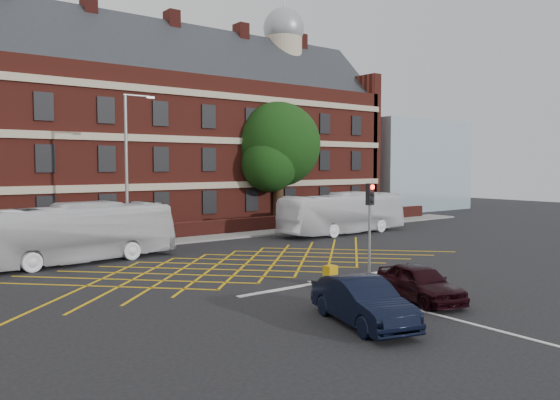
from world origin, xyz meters
TOP-DOWN VIEW (x-y plane):
  - ground at (0.00, 0.00)m, footprint 120.00×120.00m
  - victorian_building at (0.25, 22.00)m, footprint 51.00×12.17m
  - boundary_wall at (0.00, 13.00)m, footprint 56.00×0.50m
  - far_pavement at (0.00, 12.00)m, footprint 60.00×3.00m
  - glass_block at (34.00, 21.00)m, footprint 14.00×10.00m
  - box_junction_hatching at (0.00, 2.00)m, footprint 8.22×8.22m
  - stop_line at (0.00, -3.50)m, footprint 8.00×0.30m
  - centre_line at (0.00, -10.00)m, footprint 0.15×14.00m
  - bus_left at (-7.04, 7.80)m, footprint 11.34×3.52m
  - bus_right at (12.78, 8.08)m, footprint 10.98×2.83m
  - car_navy at (-2.81, -8.94)m, footprint 2.73×4.76m
  - car_maroon at (1.11, -8.12)m, footprint 2.66×4.36m
  - deciduous_tree at (12.46, 15.64)m, footprint 7.45×7.12m
  - traffic_light_near at (2.31, -4.41)m, footprint 0.70×0.70m
  - street_lamp at (-3.20, 9.29)m, footprint 2.25×1.00m
  - utility_cabinet at (0.17, -4.21)m, footprint 0.48×0.43m

SIDE VIEW (x-z plane):
  - ground at x=0.00m, z-range 0.00..0.00m
  - box_junction_hatching at x=0.00m, z-range 0.00..0.02m
  - stop_line at x=0.00m, z-range 0.00..0.02m
  - centre_line at x=0.00m, z-range 0.00..0.02m
  - far_pavement at x=0.00m, z-range 0.00..0.12m
  - utility_cabinet at x=0.17m, z-range 0.00..0.86m
  - boundary_wall at x=0.00m, z-range 0.00..1.10m
  - car_maroon at x=1.11m, z-range 0.00..1.39m
  - car_navy at x=-2.81m, z-range 0.00..1.48m
  - bus_right at x=12.78m, z-range 0.00..3.04m
  - bus_left at x=-7.04m, z-range 0.00..3.11m
  - traffic_light_near at x=2.31m, z-range -0.37..3.90m
  - street_lamp at x=-3.20m, z-range -1.41..7.73m
  - glass_block at x=34.00m, z-range 0.00..10.00m
  - deciduous_tree at x=12.46m, z-range 1.12..11.48m
  - victorian_building at x=0.25m, z-range -2.36..18.04m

